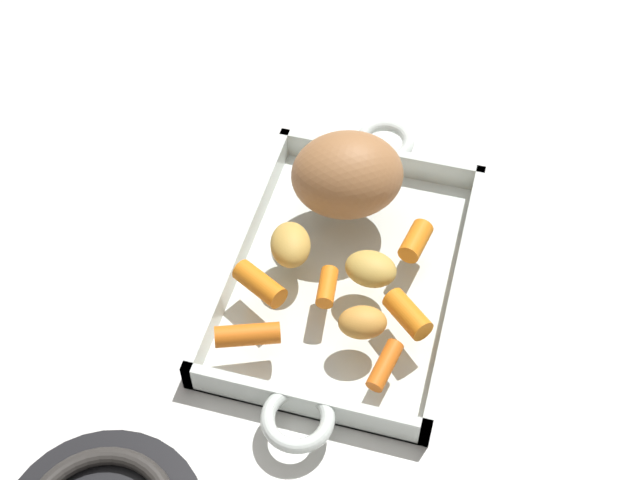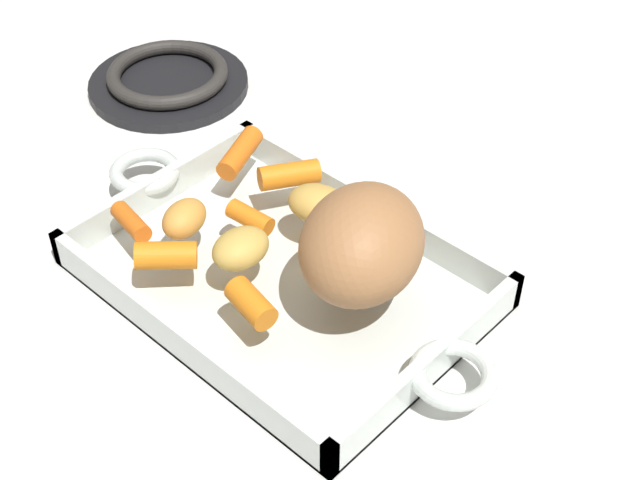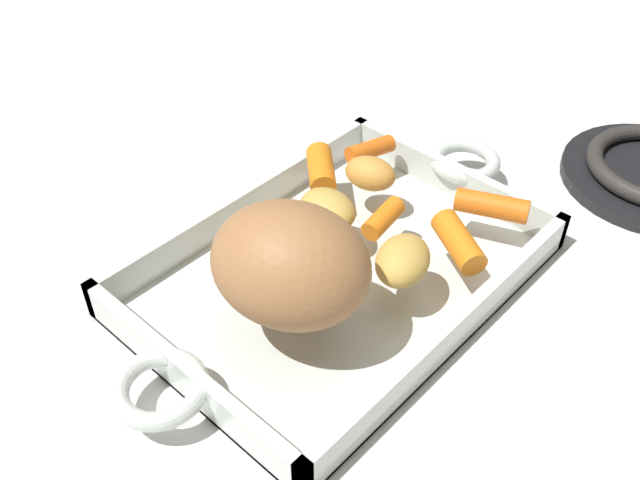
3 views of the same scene
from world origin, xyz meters
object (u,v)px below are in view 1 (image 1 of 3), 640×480
object	(u,v)px
baby_carrot_northeast	(247,335)
potato_golden_small	(363,322)
baby_carrot_center_right	(416,241)
potato_corner	(290,245)
baby_carrot_short	(385,365)
baby_carrot_center_left	(327,287)
pork_roast	(347,175)
potato_near_roast	(371,269)
roasting_dish	(346,272)
baby_carrot_southeast	(260,284)
baby_carrot_southwest	(408,314)

from	to	relation	value
baby_carrot_northeast	potato_golden_small	xyz separation A→B (m)	(0.04, -0.10, 0.00)
baby_carrot_northeast	baby_carrot_center_right	bearing A→B (deg)	-40.72
baby_carrot_center_right	potato_corner	xyz separation A→B (m)	(-0.04, 0.12, 0.00)
baby_carrot_short	baby_carrot_center_left	bearing A→B (deg)	45.81
baby_carrot_center_left	baby_carrot_short	bearing A→B (deg)	-134.19
pork_roast	potato_near_roast	bearing A→B (deg)	-152.56
roasting_dish	baby_carrot_center_right	xyz separation A→B (m)	(0.03, -0.06, 0.03)
pork_roast	baby_carrot_southeast	distance (m)	0.15
potato_corner	roasting_dish	bearing A→B (deg)	-80.71
potato_corner	potato_golden_small	bearing A→B (deg)	-128.00
potato_corner	potato_golden_small	size ratio (longest dim) A/B	1.17
baby_carrot_northeast	baby_carrot_southeast	bearing A→B (deg)	6.27
baby_carrot_northeast	baby_carrot_center_left	bearing A→B (deg)	-37.91
baby_carrot_center_left	potato_corner	bearing A→B (deg)	52.86
baby_carrot_southeast	baby_carrot_short	xyz separation A→B (m)	(-0.06, -0.14, -0.00)
baby_carrot_northeast	baby_carrot_short	size ratio (longest dim) A/B	1.25
baby_carrot_northeast	potato_near_roast	world-z (taller)	potato_near_roast
baby_carrot_southeast	roasting_dish	bearing A→B (deg)	-50.22
baby_carrot_center_right	potato_near_roast	bearing A→B (deg)	144.16
pork_roast	baby_carrot_northeast	xyz separation A→B (m)	(-0.19, 0.05, -0.03)
baby_carrot_northeast	potato_near_roast	xyz separation A→B (m)	(0.10, -0.09, 0.00)
roasting_dish	pork_roast	size ratio (longest dim) A/B	3.70
baby_carrot_southwest	roasting_dish	bearing A→B (deg)	51.64
baby_carrot_center_right	potato_corner	bearing A→B (deg)	108.95
baby_carrot_northeast	potato_near_roast	size ratio (longest dim) A/B	1.18
pork_roast	baby_carrot_short	bearing A→B (deg)	-156.26
baby_carrot_southeast	baby_carrot_short	distance (m)	0.15
pork_roast	baby_carrot_center_right	distance (m)	0.10
roasting_dish	pork_roast	xyz separation A→B (m)	(0.07, 0.02, 0.07)
baby_carrot_short	baby_carrot_center_right	bearing A→B (deg)	0.34
baby_carrot_center_right	potato_corner	world-z (taller)	potato_corner
baby_carrot_southeast	potato_golden_small	xyz separation A→B (m)	(-0.02, -0.11, 0.00)
pork_roast	potato_golden_small	distance (m)	0.16
roasting_dish	potato_near_roast	xyz separation A→B (m)	(-0.02, -0.03, 0.04)
baby_carrot_center_left	potato_golden_small	bearing A→B (deg)	-128.91
potato_near_roast	potato_corner	distance (m)	0.08
roasting_dish	pork_roast	bearing A→B (deg)	14.30
baby_carrot_southwest	baby_carrot_short	bearing A→B (deg)	171.26
baby_carrot_southeast	baby_carrot_center_left	bearing A→B (deg)	-76.56
baby_carrot_center_right	baby_carrot_northeast	bearing A→B (deg)	139.28
baby_carrot_northeast	baby_carrot_short	bearing A→B (deg)	-88.92
baby_carrot_short	potato_golden_small	xyz separation A→B (m)	(0.04, 0.03, 0.01)
pork_roast	potato_near_roast	size ratio (longest dim) A/B	2.25
baby_carrot_northeast	baby_carrot_center_left	size ratio (longest dim) A/B	1.46
baby_carrot_center_right	baby_carrot_southwest	xyz separation A→B (m)	(-0.09, -0.01, 0.00)
roasting_dish	potato_golden_small	world-z (taller)	potato_golden_small
roasting_dish	baby_carrot_center_left	distance (m)	0.06
baby_carrot_northeast	pork_roast	bearing A→B (deg)	-13.94
pork_roast	baby_carrot_short	xyz separation A→B (m)	(-0.19, -0.08, -0.04)
pork_roast	baby_carrot_southeast	xyz separation A→B (m)	(-0.13, 0.05, -0.03)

